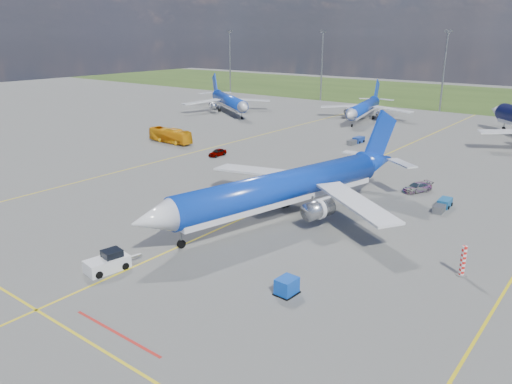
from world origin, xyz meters
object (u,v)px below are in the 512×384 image
Objects in this scene: apron_bus at (170,136)px; baggage_tug_c at (356,141)px; main_airliner at (282,218)px; baggage_tug_w at (443,205)px; warning_post at (463,261)px; service_car_b at (359,163)px; service_car_c at (417,187)px; service_car_a at (217,152)px; bg_jet_nnw at (363,120)px; uld_container at (287,286)px; pushback_tug at (108,262)px; bg_jet_nw at (229,113)px.

apron_bus is 38.65m from baggage_tug_c.
baggage_tug_w is (14.68, 15.63, 0.51)m from main_airliner.
service_car_b is at bearing 130.47° from warning_post.
service_car_c is (9.35, 20.68, 0.68)m from main_airliner.
apron_bus reaches higher than service_car_a.
service_car_a reaches higher than baggage_tug_w.
warning_post is 0.57× the size of baggage_tug_c.
apron_bus reaches higher than baggage_tug_w.
bg_jet_nnw is at bearing -19.21° from apron_bus.
service_car_c reaches higher than service_car_a.
service_car_b is (-14.62, 43.19, -0.03)m from uld_container.
apron_bus is at bearing 168.10° from service_car_a.
pushback_tug reaches higher than uld_container.
baggage_tug_w is at bearing -18.28° from service_car_c.
warning_post is 59.00m from baggage_tug_c.
bg_jet_nnw is at bearing 148.39° from service_car_c.
service_car_a is (-39.26, 34.60, -0.08)m from uld_container.
baggage_tug_w is (39.43, -57.18, 0.51)m from bg_jet_nnw.
baggage_tug_w is (18.15, -12.33, -0.20)m from service_car_b.
apron_bus is (-54.92, 37.38, 0.75)m from uld_container.
service_car_b reaches higher than service_car_c.
warning_post is 0.61× the size of baggage_tug_w.
service_car_a is at bearing 129.15° from pushback_tug.
service_car_c is (-1.80, 35.91, -0.07)m from uld_container.
apron_bus is 2.09× the size of service_car_b.
bg_jet_nnw is 3.20× the size of apron_bus.
warning_post reaches higher than service_car_a.
pushback_tug is at bearing -154.71° from uld_container.
apron_bus reaches higher than baggage_tug_c.
warning_post reaches higher than service_car_b.
service_car_b is at bearing 111.57° from uld_container.
main_airliner reaches higher than service_car_a.
main_airliner is at bearing 86.92° from pushback_tug.
baggage_tug_c is (15.33, 25.87, -0.13)m from service_car_a.
service_car_a is 30.07m from baggage_tug_c.
main_airliner is at bearing -71.46° from baggage_tug_c.
apron_bus is at bearing 148.62° from uld_container.
baggage_tug_c is (11.97, -27.57, 0.55)m from bg_jet_nnw.
apron_bus is (-19.01, -50.66, 1.50)m from bg_jet_nnw.
pushback_tug reaches higher than service_car_b.
pushback_tug is 67.62m from baggage_tug_c.
warning_post is 0.64× the size of service_car_c.
bg_jet_nw is at bearing 175.51° from service_car_c.
main_airliner is (24.75, -72.81, 0.00)m from bg_jet_nnw.
bg_jet_nw reaches higher than baggage_tug_c.
apron_bus is 2.17× the size of baggage_tug_w.
bg_jet_nw is 9.32× the size of service_car_a.
warning_post reaches higher than service_car_c.
warning_post is 88.55m from bg_jet_nnw.
bg_jet_nnw is 53.55m from service_car_a.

